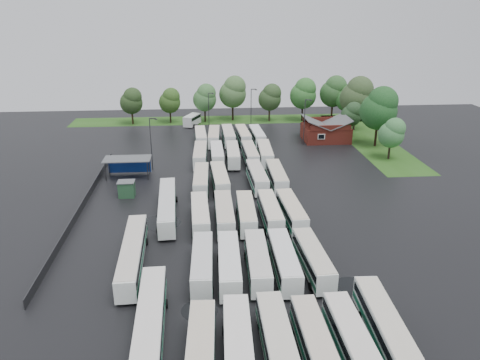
{
  "coord_description": "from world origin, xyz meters",
  "views": [
    {
      "loc": [
        -3.73,
        -58.23,
        28.94
      ],
      "look_at": [
        2.0,
        12.0,
        2.5
      ],
      "focal_mm": 35.0,
      "sensor_mm": 36.0,
      "label": 1
    }
  ],
  "objects": [
    {
      "name": "tree_east_3",
      "position": [
        33.66,
        51.59,
        8.48
      ],
      "size": [
        7.96,
        7.96,
        13.18
      ],
      "color": "#36251C",
      "rests_on": "ground"
    },
    {
      "name": "west_fence",
      "position": [
        -22.2,
        8.0,
        0.6
      ],
      "size": [
        0.1,
        50.0,
        1.2
      ],
      "primitive_type": "cube",
      "color": "#2D2D30",
      "rests_on": "ground"
    },
    {
      "name": "tree_north_3",
      "position": [
        4.53,
        64.42,
        7.6
      ],
      "size": [
        7.14,
        7.14,
        11.82
      ],
      "color": "black",
      "rests_on": "ground"
    },
    {
      "name": "bus_r1c1",
      "position": [
        -1.23,
        -12.6,
        1.73
      ],
      "size": [
        2.69,
        11.34,
        3.14
      ],
      "rotation": [
        0.0,
        0.0,
        -0.03
      ],
      "color": "white",
      "rests_on": "ground"
    },
    {
      "name": "utility_hut",
      "position": [
        -16.2,
        12.6,
        1.32
      ],
      "size": [
        2.7,
        2.2,
        2.62
      ],
      "color": "#1F482A",
      "rests_on": "ground"
    },
    {
      "name": "puddle_2",
      "position": [
        -9.94,
        2.32,
        0.0
      ],
      "size": [
        5.38,
        5.38,
        0.01
      ],
      "primitive_type": "cylinder",
      "color": "black",
      "rests_on": "ground"
    },
    {
      "name": "bus_r0c1",
      "position": [
        -1.28,
        -26.0,
        1.73
      ],
      "size": [
        2.79,
        11.36,
        3.14
      ],
      "rotation": [
        0.0,
        0.0,
        -0.04
      ],
      "color": "white",
      "rests_on": "ground"
    },
    {
      "name": "bus_r1c2",
      "position": [
        2.03,
        -12.22,
        1.7
      ],
      "size": [
        2.7,
        11.17,
        3.09
      ],
      "rotation": [
        0.0,
        0.0,
        -0.03
      ],
      "color": "white",
      "rests_on": "ground"
    },
    {
      "name": "bus_r4c1",
      "position": [
        -1.14,
        28.6,
        1.68
      ],
      "size": [
        2.4,
        10.99,
        3.06
      ],
      "rotation": [
        0.0,
        0.0,
        0.01
      ],
      "color": "white",
      "rests_on": "ground"
    },
    {
      "name": "bus_r3c1",
      "position": [
        -1.15,
        14.66,
        1.73
      ],
      "size": [
        2.93,
        11.4,
        3.15
      ],
      "rotation": [
        0.0,
        0.0,
        0.05
      ],
      "color": "white",
      "rests_on": "ground"
    },
    {
      "name": "bus_r5c0",
      "position": [
        -4.26,
        41.79,
        1.66
      ],
      "size": [
        2.67,
        10.93,
        3.02
      ],
      "rotation": [
        0.0,
        0.0,
        0.03
      ],
      "color": "white",
      "rests_on": "ground"
    },
    {
      "name": "bus_r4c0",
      "position": [
        -4.38,
        28.25,
        1.73
      ],
      "size": [
        2.75,
        11.39,
        3.15
      ],
      "rotation": [
        0.0,
        0.0,
        -0.03
      ],
      "color": "white",
      "rests_on": "ground"
    },
    {
      "name": "grass_strip_east",
      "position": [
        34.0,
        42.8,
        0.01
      ],
      "size": [
        10.0,
        50.0,
        0.01
      ],
      "primitive_type": "cube",
      "color": "#265215",
      "rests_on": "ground"
    },
    {
      "name": "grass_strip_north",
      "position": [
        2.0,
        64.8,
        0.01
      ],
      "size": [
        80.0,
        10.0,
        0.01
      ],
      "primitive_type": "cube",
      "color": "#265215",
      "rests_on": "ground"
    },
    {
      "name": "bus_r2c4",
      "position": [
        8.36,
        0.98,
        1.69
      ],
      "size": [
        2.79,
        11.15,
        3.08
      ],
      "rotation": [
        0.0,
        0.0,
        0.04
      ],
      "color": "white",
      "rests_on": "ground"
    },
    {
      "name": "artic_bus_west_b",
      "position": [
        -9.19,
        4.45,
        1.7
      ],
      "size": [
        3.15,
        16.63,
        3.07
      ],
      "rotation": [
        0.0,
        0.0,
        0.05
      ],
      "color": "white",
      "rests_on": "ground"
    },
    {
      "name": "bus_r0c0",
      "position": [
        -4.43,
        -26.34,
        1.67
      ],
      "size": [
        2.78,
        11.03,
        3.05
      ],
      "rotation": [
        0.0,
        0.0,
        -0.04
      ],
      "color": "white",
      "rests_on": "ground"
    },
    {
      "name": "bus_r2c1",
      "position": [
        -1.1,
        0.85,
        1.73
      ],
      "size": [
        2.41,
        11.28,
        3.14
      ],
      "rotation": [
        0.0,
        0.0,
        0.0
      ],
      "color": "white",
      "rests_on": "ground"
    },
    {
      "name": "tree_north_5",
      "position": [
        22.8,
        62.09,
        7.33
      ],
      "size": [
        6.88,
        6.88,
        11.4
      ],
      "color": "black",
      "rests_on": "ground"
    },
    {
      "name": "lamp_post_nw",
      "position": [
        -13.18,
        25.53,
        5.71
      ],
      "size": [
        1.52,
        0.3,
        9.84
      ],
      "color": "#2D2D30",
      "rests_on": "ground"
    },
    {
      "name": "bus_r3c4",
      "position": [
        8.46,
        15.09,
        1.74
      ],
      "size": [
        2.51,
        11.36,
        3.16
      ],
      "rotation": [
        0.0,
        0.0,
        -0.01
      ],
      "color": "white",
      "rests_on": "ground"
    },
    {
      "name": "bus_r1c0",
      "position": [
        -4.23,
        -12.13,
        1.67
      ],
      "size": [
        2.61,
        10.94,
        3.03
      ],
      "rotation": [
        0.0,
        0.0,
        -0.03
      ],
      "color": "white",
      "rests_on": "ground"
    },
    {
      "name": "puddle_0",
      "position": [
        -4.58,
        -18.44,
        0.0
      ],
      "size": [
        3.79,
        3.79,
        0.01
      ],
      "primitive_type": "cylinder",
      "color": "black",
      "rests_on": "ground"
    },
    {
      "name": "puddle_3",
      "position": [
        2.71,
        -1.73,
        0.0
      ],
      "size": [
        4.53,
        4.53,
        0.01
      ],
      "primitive_type": "cylinder",
      "color": "black",
      "rests_on": "ground"
    },
    {
      "name": "puddle_1",
      "position": [
        8.41,
        -22.09,
        0.0
      ],
      "size": [
        3.15,
        3.15,
        0.01
      ],
      "primitive_type": "cylinder",
      "color": "black",
      "rests_on": "ground"
    },
    {
      "name": "bus_r0c3",
      "position": [
        5.36,
        -26.24,
        1.66
      ],
      "size": [
        2.41,
        10.87,
        3.02
      ],
      "rotation": [
        0.0,
        0.0,
        0.01
      ],
      "color": "white",
      "rests_on": "ground"
    },
    {
      "name": "bus_r5c4",
      "position": [
        8.26,
        41.92,
        1.66
      ],
      "size": [
        2.73,
        10.95,
        3.02
      ],
      "rotation": [
        0.0,
        0.0,
        0.04
      ],
      "color": "white",
      "rests_on": "ground"
    },
    {
      "name": "tree_east_2",
      "position": [
        30.89,
        46.17,
        5.19
      ],
      "size": [
        4.92,
        4.88,
        8.08
      ],
      "color": "#3A2B1F",
      "rests_on": "ground"
    },
    {
      "name": "brick_building",
      "position": [
        24.0,
        42.77,
        1.87
      ],
      "size": [
        10.07,
        8.6,
        5.39
      ],
      "color": "maroon",
      "rests_on": "ground"
    },
    {
      "name": "lamp_post_ne",
      "position": [
        18.41,
        39.66,
        5.83
      ],
      "size": [
        1.55,
        0.3,
        10.04
      ],
      "color": "#2D2D30",
      "rests_on": "ground"
    },
    {
      "name": "bus_r5c2",
      "position": [
        1.87,
        42.13,
        1.72
      ],
      "size": [
        2.57,
        11.27,
        3.13
      ],
      "rotation": [
        0.0,
        0.0,
        0.02
      ],
      "color": "white",
      "rests_on": "ground"
    },
    {
      "name": "minibus",
      "position": [
        -6.41,
        59.25,
        1.53
      ],
      "size": [
        4.54,
        6.7,
        2.75
      ],
      "rotation": [
        0.0,
        0.0,
        -0.39
      ],
      "color": "silver",
      "rests_on": "ground"
    },
    {
      "name": "tree_north_6",
      "position": [
        31.2,
        63.36,
        7.55
      ],
      "size": [
        7.08,
        7.08,
        11.73
      ],
      "color": "#342211",
      "rests_on": "ground"
    },
    {
      "name": "tree_east_4",
      "position": [
        34.12,
        60.45,
        6.23
      ],
      "size": [
        5.85,
        5.85,
        9.69
      ],
      "color": "black",
      "rests_on": "ground"
    },
    {
      "name": "bus_r1c3",
      "position": [
        5.03,
        -12.34,
        1.72
      ],
      "size": [
        2.47,
        11.24,
        3.12
      ],
      "rotation": [
        0.0,
        0.0,
        -0.01
      ],
      "color": "white",
      "rests_on": "ground"
    },
    {
      "name": "tree_north_0",
      "position": [
        -21.57,
        61.88,
        6.11
      ],
      "size": [
        5.74,
        5.74,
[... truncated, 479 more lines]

